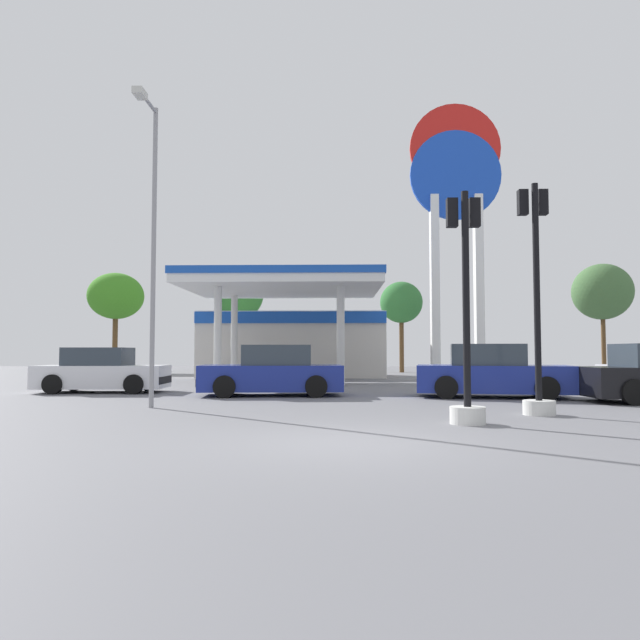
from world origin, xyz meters
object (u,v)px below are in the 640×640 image
(traffic_signal_0, at_px, (466,337))
(car_0, at_px, (272,373))
(traffic_signal_1, at_px, (537,327))
(tree_3, at_px, (602,292))
(station_pole_sign, at_px, (456,201))
(tree_0, at_px, (116,296))
(tree_1, at_px, (239,295))
(car_2, at_px, (102,372))
(tree_2, at_px, (401,303))
(car_1, at_px, (492,373))
(corner_streetlamp, at_px, (151,226))

(traffic_signal_0, bearing_deg, car_0, 122.76)
(traffic_signal_1, xyz_separation_m, tree_3, (13.21, 25.89, 3.40))
(car_0, bearing_deg, station_pole_sign, 51.47)
(tree_0, xyz_separation_m, tree_1, (8.47, -0.64, 0.05))
(car_2, bearing_deg, tree_2, 57.21)
(car_0, xyz_separation_m, tree_0, (-12.81, 20.33, 4.36))
(station_pole_sign, height_order, car_1, station_pole_sign)
(car_2, height_order, traffic_signal_0, traffic_signal_0)
(station_pole_sign, height_order, tree_1, station_pole_sign)
(traffic_signal_0, bearing_deg, traffic_signal_1, 40.23)
(tree_3, height_order, corner_streetlamp, corner_streetlamp)
(station_pole_sign, distance_m, corner_streetlamp, 18.11)
(tree_3, bearing_deg, traffic_signal_1, -117.04)
(car_0, height_order, tree_2, tree_2)
(car_1, height_order, traffic_signal_0, traffic_signal_0)
(station_pole_sign, relative_size, corner_streetlamp, 1.80)
(tree_0, height_order, tree_1, tree_1)
(tree_1, bearing_deg, car_0, -77.57)
(car_1, xyz_separation_m, tree_3, (12.93, 21.02, 4.59))
(tree_2, xyz_separation_m, corner_streetlamp, (-8.95, -24.66, -0.12))
(traffic_signal_1, bearing_deg, station_pole_sign, 84.63)
(corner_streetlamp, bearing_deg, car_0, 58.87)
(car_0, bearing_deg, traffic_signal_0, -57.24)
(station_pole_sign, relative_size, tree_1, 1.99)
(tree_0, bearing_deg, car_0, -57.80)
(tree_0, relative_size, corner_streetlamp, 0.88)
(car_2, xyz_separation_m, traffic_signal_1, (12.40, -6.69, 1.23))
(car_0, bearing_deg, tree_1, 102.43)
(car_2, bearing_deg, car_0, -12.08)
(station_pole_sign, relative_size, tree_0, 2.03)
(traffic_signal_1, distance_m, tree_2, 25.98)
(tree_1, distance_m, tree_2, 10.77)
(tree_2, bearing_deg, station_pole_sign, -81.85)
(car_0, height_order, car_2, car_0)
(car_0, height_order, traffic_signal_0, traffic_signal_0)
(car_2, bearing_deg, traffic_signal_1, -28.35)
(traffic_signal_1, height_order, corner_streetlamp, corner_streetlamp)
(corner_streetlamp, bearing_deg, traffic_signal_1, -7.44)
(station_pole_sign, relative_size, car_0, 2.97)
(car_0, distance_m, corner_streetlamp, 6.23)
(tree_1, bearing_deg, tree_3, 1.87)
(car_2, relative_size, tree_1, 0.63)
(traffic_signal_1, distance_m, corner_streetlamp, 9.45)
(car_2, distance_m, tree_2, 23.11)
(car_0, bearing_deg, tree_0, 122.20)
(tree_0, height_order, tree_2, tree_0)
(car_1, bearing_deg, car_2, 171.85)
(station_pole_sign, bearing_deg, car_2, -148.02)
(traffic_signal_0, relative_size, tree_1, 0.66)
(traffic_signal_1, bearing_deg, car_1, 86.64)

